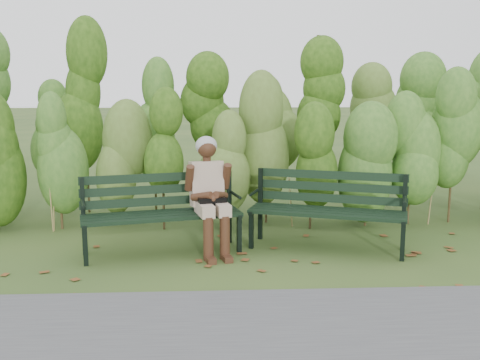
{
  "coord_description": "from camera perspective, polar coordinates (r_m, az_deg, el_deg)",
  "views": [
    {
      "loc": [
        -0.3,
        -5.49,
        1.74
      ],
      "look_at": [
        0.0,
        0.35,
        0.75
      ],
      "focal_mm": 42.0,
      "sensor_mm": 36.0,
      "label": 1
    }
  ],
  "objects": [
    {
      "name": "ground",
      "position": [
        5.76,
        0.18,
        -7.96
      ],
      "size": [
        80.0,
        80.0,
        0.0
      ],
      "primitive_type": "plane",
      "color": "#304A1F"
    },
    {
      "name": "leaf_litter",
      "position": [
        5.6,
        -5.85,
        -8.5
      ],
      "size": [
        5.46,
        2.28,
        0.01
      ],
      "color": "brown",
      "rests_on": "ground"
    },
    {
      "name": "seated_woman",
      "position": [
        5.84,
        -3.13,
        -0.83
      ],
      "size": [
        0.51,
        0.75,
        1.22
      ],
      "color": "#BCA28F",
      "rests_on": "ground"
    },
    {
      "name": "bench_right",
      "position": [
        6.11,
        8.98,
        -2.38
      ],
      "size": [
        1.72,
        1.05,
        0.82
      ],
      "color": "black",
      "rests_on": "ground"
    },
    {
      "name": "bench_left",
      "position": [
        5.95,
        -8.1,
        -2.7
      ],
      "size": [
        1.71,
        0.9,
        0.82
      ],
      "color": "black",
      "rests_on": "ground"
    },
    {
      "name": "hedge_band",
      "position": [
        7.37,
        -0.62,
        5.86
      ],
      "size": [
        11.04,
        1.67,
        2.42
      ],
      "color": "#47381E",
      "rests_on": "ground"
    }
  ]
}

